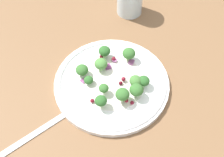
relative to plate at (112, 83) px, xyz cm
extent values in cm
cube|color=brown|center=(2.69, -0.19, -1.86)|extent=(180.00, 180.00, 2.00)
cylinder|color=white|center=(0.00, 0.00, -0.26)|extent=(25.05, 25.05, 1.20)
torus|color=white|center=(0.00, 0.00, 0.34)|extent=(24.05, 24.05, 1.00)
cylinder|color=white|center=(0.00, 0.00, 0.44)|extent=(14.53, 14.53, 0.20)
cylinder|color=#ADD18E|center=(4.68, -1.77, 0.78)|extent=(0.76, 0.76, 0.76)
ellipsoid|color=#2D6028|center=(4.68, -1.77, 1.68)|extent=(2.02, 2.02, 1.51)
cylinder|color=#8EB77A|center=(5.09, -4.57, 0.87)|extent=(1.03, 1.03, 1.03)
ellipsoid|color=#386B2D|center=(5.09, -4.57, 2.10)|extent=(2.74, 2.74, 2.05)
cylinder|color=#9EC684|center=(-4.14, 2.85, 1.16)|extent=(0.99, 0.99, 0.99)
ellipsoid|color=#477A38|center=(-4.14, 2.85, 2.34)|extent=(2.63, 2.63, 1.97)
cylinder|color=#9EC684|center=(2.23, 1.85, 1.35)|extent=(0.78, 0.78, 0.78)
ellipsoid|color=#386B2D|center=(2.23, 1.85, 2.29)|extent=(2.07, 2.07, 1.56)
cylinder|color=#9EC684|center=(-0.05, 5.09, 1.55)|extent=(1.08, 1.08, 1.08)
ellipsoid|color=#386B2D|center=(-0.05, 5.09, 2.84)|extent=(2.88, 2.88, 2.16)
cylinder|color=#9EC684|center=(0.75, -4.27, 1.08)|extent=(1.08, 1.08, 1.08)
ellipsoid|color=#4C843D|center=(0.75, -4.27, 2.37)|extent=(2.87, 2.87, 2.16)
cylinder|color=#ADD18E|center=(-6.06, -4.33, 1.25)|extent=(1.10, 1.10, 1.10)
ellipsoid|color=#386B2D|center=(-6.06, -4.33, 2.56)|extent=(2.93, 2.93, 2.20)
cylinder|color=#9EC684|center=(-1.37, -7.28, 1.24)|extent=(1.01, 1.01, 1.01)
ellipsoid|color=#2D6028|center=(-1.37, -7.28, 2.46)|extent=(2.70, 2.70, 2.02)
cylinder|color=#9EC684|center=(-3.20, 5.10, 1.29)|extent=(1.08, 1.08, 1.08)
ellipsoid|color=#386B2D|center=(-3.20, 5.10, 2.59)|extent=(2.89, 2.89, 2.17)
cylinder|color=#9EC684|center=(4.45, 4.60, 1.51)|extent=(0.93, 0.93, 0.93)
ellipsoid|color=#2D6028|center=(4.45, 4.60, 2.62)|extent=(2.47, 2.47, 1.85)
cylinder|color=#ADD18E|center=(-5.74, 3.50, 1.05)|extent=(0.95, 0.95, 0.95)
ellipsoid|color=#2D6028|center=(-5.74, 3.50, 2.19)|extent=(2.53, 2.53, 1.90)
sphere|color=#4C0A14|center=(-1.46, 1.27, 0.87)|extent=(0.88, 0.88, 0.88)
sphere|color=maroon|center=(-2.36, 0.79, 1.29)|extent=(0.95, 0.95, 0.95)
sphere|color=maroon|center=(-0.60, 5.87, 1.34)|extent=(0.91, 0.91, 0.91)
sphere|color=maroon|center=(-0.40, -6.92, 1.33)|extent=(0.88, 0.88, 0.88)
sphere|color=maroon|center=(-2.74, -5.32, 1.13)|extent=(0.98, 0.98, 0.98)
sphere|color=maroon|center=(-1.59, 6.57, 0.84)|extent=(0.81, 0.81, 0.81)
sphere|color=maroon|center=(5.73, 2.96, 0.99)|extent=(0.85, 0.85, 0.85)
cube|color=#934C84|center=(-6.15, -3.16, 0.79)|extent=(1.78, 1.77, 0.51)
cube|color=#A35B93|center=(-2.85, -5.02, 0.93)|extent=(1.31, 1.30, 0.37)
cube|color=#843D75|center=(-0.78, -4.08, 0.76)|extent=(1.40, 1.44, 0.51)
cube|color=#934C84|center=(5.56, -2.73, 0.57)|extent=(1.43, 1.51, 0.37)
cube|color=silver|center=(19.15, 4.58, -0.61)|extent=(14.84, 4.81, 0.50)
cube|color=silver|center=(10.13, 2.32, -0.61)|extent=(4.08, 3.20, 0.50)
camera|label=1|loc=(14.55, 32.93, 51.92)|focal=46.56mm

